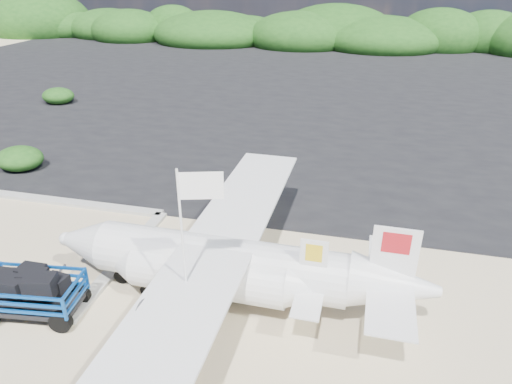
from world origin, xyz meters
TOP-DOWN VIEW (x-y plane):
  - ground at (0.00, 0.00)m, footprint 160.00×160.00m
  - asphalt_apron at (0.00, 30.00)m, footprint 90.00×50.00m
  - lagoon at (-9.00, 1.50)m, footprint 9.00×7.00m
  - vegetation_band at (0.00, 55.00)m, footprint 124.00×8.00m
  - baggage_cart at (-5.69, -1.80)m, footprint 3.40×2.21m
  - flagpole at (-0.52, -1.84)m, footprint 1.20×0.75m
  - signboard at (1.89, 0.75)m, footprint 1.46×0.71m
  - crew_a at (-1.26, 1.22)m, footprint 0.59×0.42m
  - crew_b at (-0.22, 2.77)m, footprint 0.95×0.84m
  - aircraft_small at (-14.67, 36.03)m, footprint 8.08×8.08m

SIDE VIEW (x-z plane):
  - ground at x=0.00m, z-range 0.00..0.00m
  - asphalt_apron at x=0.00m, z-range -0.02..0.02m
  - lagoon at x=-9.00m, z-range -0.20..0.20m
  - vegetation_band at x=0.00m, z-range -2.20..2.20m
  - baggage_cart at x=-5.69m, z-range -0.80..0.80m
  - flagpole at x=-0.52m, z-range -2.78..2.78m
  - signboard at x=1.89m, z-range -0.63..0.63m
  - aircraft_small at x=-14.67m, z-range -1.44..1.44m
  - crew_a at x=-1.26m, z-range 0.00..1.50m
  - crew_b at x=-0.22m, z-range 0.00..1.62m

